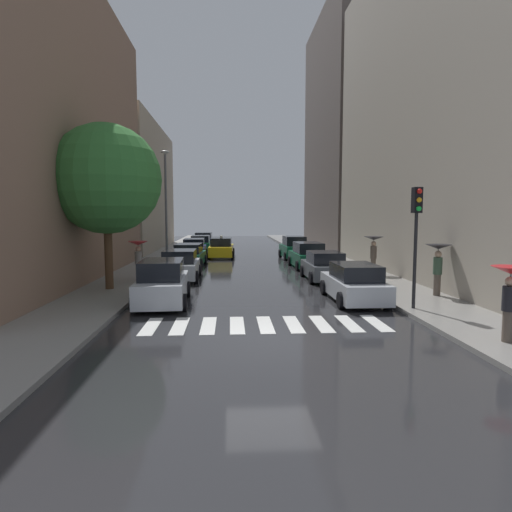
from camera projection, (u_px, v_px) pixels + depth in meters
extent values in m
cube|color=#272729|center=(244.00, 257.00, 35.90)|extent=(28.00, 72.00, 0.04)
cube|color=gray|center=(164.00, 257.00, 35.50)|extent=(3.00, 72.00, 0.15)
cube|color=gray|center=(321.00, 256.00, 36.28)|extent=(3.00, 72.00, 0.15)
cube|color=silver|center=(151.00, 326.00, 13.59)|extent=(0.45, 2.20, 0.01)
cube|color=silver|center=(180.00, 326.00, 13.64)|extent=(0.45, 2.20, 0.01)
cube|color=silver|center=(209.00, 325.00, 13.69)|extent=(0.45, 2.20, 0.01)
cube|color=silver|center=(237.00, 325.00, 13.75)|extent=(0.45, 2.20, 0.01)
cube|color=silver|center=(265.00, 325.00, 13.80)|extent=(0.45, 2.20, 0.01)
cube|color=silver|center=(293.00, 324.00, 13.85)|extent=(0.45, 2.20, 0.01)
cube|color=silver|center=(321.00, 324.00, 13.91)|extent=(0.45, 2.20, 0.01)
cube|color=silver|center=(349.00, 323.00, 13.96)|extent=(0.45, 2.20, 0.01)
cube|color=silver|center=(376.00, 323.00, 14.01)|extent=(0.45, 2.20, 0.01)
cube|color=#8C6B56|center=(32.00, 128.00, 21.80)|extent=(6.00, 21.93, 15.63)
cube|color=#B2A38C|center=(130.00, 188.00, 43.18)|extent=(6.00, 19.32, 12.25)
cube|color=#9E9384|center=(445.00, 104.00, 24.33)|extent=(6.00, 21.84, 19.35)
cube|color=#564C47|center=(348.00, 134.00, 44.29)|extent=(6.00, 16.91, 23.52)
cube|color=#B2B7BF|center=(163.00, 288.00, 17.05)|extent=(1.97, 4.51, 0.86)
cube|color=black|center=(162.00, 269.00, 16.75)|extent=(1.67, 2.51, 0.71)
cylinder|color=black|center=(146.00, 290.00, 18.43)|extent=(0.25, 0.65, 0.64)
cylinder|color=black|center=(188.00, 289.00, 18.61)|extent=(0.25, 0.65, 0.64)
cylinder|color=black|center=(134.00, 304.00, 15.53)|extent=(0.25, 0.65, 0.64)
cylinder|color=black|center=(183.00, 303.00, 15.72)|extent=(0.25, 0.65, 0.64)
cube|color=#B2B7BF|center=(180.00, 269.00, 23.46)|extent=(1.90, 4.16, 0.79)
cube|color=black|center=(180.00, 256.00, 23.19)|extent=(1.66, 2.29, 0.65)
cylinder|color=black|center=(167.00, 270.00, 24.78)|extent=(0.23, 0.64, 0.64)
cylinder|color=black|center=(199.00, 270.00, 24.90)|extent=(0.23, 0.64, 0.64)
cylinder|color=black|center=(159.00, 277.00, 22.06)|extent=(0.23, 0.64, 0.64)
cylinder|color=black|center=(196.00, 277.00, 22.19)|extent=(0.23, 0.64, 0.64)
cube|color=#0C4C2D|center=(189.00, 258.00, 29.54)|extent=(2.06, 4.46, 0.75)
cube|color=black|center=(189.00, 248.00, 29.26)|extent=(1.75, 2.48, 0.62)
cylinder|color=black|center=(179.00, 259.00, 30.99)|extent=(0.25, 0.65, 0.64)
cylinder|color=black|center=(205.00, 259.00, 31.02)|extent=(0.25, 0.65, 0.64)
cylinder|color=black|center=(172.00, 264.00, 28.12)|extent=(0.25, 0.65, 0.64)
cylinder|color=black|center=(201.00, 264.00, 28.14)|extent=(0.25, 0.65, 0.64)
cube|color=navy|center=(194.00, 251.00, 34.94)|extent=(1.85, 4.49, 0.78)
cube|color=black|center=(194.00, 243.00, 34.65)|extent=(1.60, 2.48, 0.64)
cylinder|color=black|center=(185.00, 253.00, 36.35)|extent=(0.23, 0.64, 0.64)
cylinder|color=black|center=(206.00, 253.00, 36.49)|extent=(0.23, 0.64, 0.64)
cylinder|color=black|center=(182.00, 256.00, 33.43)|extent=(0.23, 0.64, 0.64)
cylinder|color=black|center=(205.00, 256.00, 33.57)|extent=(0.23, 0.64, 0.64)
cube|color=#0C4C2D|center=(201.00, 246.00, 41.28)|extent=(1.87, 4.48, 0.75)
cube|color=black|center=(200.00, 239.00, 41.00)|extent=(1.64, 2.46, 0.62)
cylinder|color=black|center=(192.00, 247.00, 42.71)|extent=(0.22, 0.64, 0.64)
cylinder|color=black|center=(211.00, 247.00, 42.83)|extent=(0.22, 0.64, 0.64)
cylinder|color=black|center=(190.00, 250.00, 39.78)|extent=(0.22, 0.64, 0.64)
cylinder|color=black|center=(210.00, 249.00, 39.90)|extent=(0.22, 0.64, 0.64)
cube|color=navy|center=(204.00, 242.00, 46.68)|extent=(1.98, 4.19, 0.79)
cube|color=black|center=(204.00, 236.00, 46.40)|extent=(1.71, 2.32, 0.64)
cylinder|color=black|center=(196.00, 244.00, 48.03)|extent=(0.24, 0.65, 0.64)
cylinder|color=black|center=(213.00, 244.00, 48.09)|extent=(0.24, 0.65, 0.64)
cylinder|color=black|center=(194.00, 245.00, 45.31)|extent=(0.24, 0.65, 0.64)
cylinder|color=black|center=(212.00, 245.00, 45.37)|extent=(0.24, 0.65, 0.64)
cube|color=#B2B7BF|center=(354.00, 287.00, 17.61)|extent=(1.80, 4.45, 0.75)
cube|color=black|center=(356.00, 272.00, 17.32)|extent=(1.58, 2.45, 0.61)
cylinder|color=black|center=(324.00, 287.00, 19.03)|extent=(0.22, 0.64, 0.64)
cylinder|color=black|center=(364.00, 287.00, 19.14)|extent=(0.22, 0.64, 0.64)
cylinder|color=black|center=(341.00, 300.00, 16.12)|extent=(0.22, 0.64, 0.64)
cylinder|color=black|center=(388.00, 300.00, 16.23)|extent=(0.22, 0.64, 0.64)
cube|color=#474C51|center=(324.00, 270.00, 23.28)|extent=(1.86, 4.14, 0.75)
cube|color=black|center=(325.00, 257.00, 23.01)|extent=(1.64, 2.28, 0.61)
cylinder|color=black|center=(303.00, 271.00, 24.60)|extent=(0.22, 0.64, 0.64)
cylinder|color=black|center=(335.00, 271.00, 24.72)|extent=(0.22, 0.64, 0.64)
cylinder|color=black|center=(312.00, 278.00, 21.89)|extent=(0.22, 0.64, 0.64)
cylinder|color=black|center=(348.00, 277.00, 22.01)|extent=(0.22, 0.64, 0.64)
cube|color=#0C4C2D|center=(307.00, 259.00, 28.53)|extent=(1.97, 4.56, 0.84)
cube|color=black|center=(308.00, 248.00, 28.23)|extent=(1.69, 2.53, 0.69)
cylinder|color=black|center=(290.00, 261.00, 29.95)|extent=(0.24, 0.65, 0.64)
cylinder|color=black|center=(316.00, 261.00, 30.11)|extent=(0.24, 0.65, 0.64)
cylinder|color=black|center=(298.00, 266.00, 27.00)|extent=(0.24, 0.65, 0.64)
cylinder|color=black|center=(327.00, 266.00, 27.16)|extent=(0.24, 0.65, 0.64)
cube|color=#0C4C2D|center=(294.00, 251.00, 34.60)|extent=(1.91, 4.14, 0.90)
cube|color=black|center=(294.00, 241.00, 34.32)|extent=(1.63, 2.30, 0.73)
cylinder|color=black|center=(280.00, 253.00, 35.88)|extent=(0.24, 0.65, 0.64)
cylinder|color=black|center=(301.00, 253.00, 36.05)|extent=(0.24, 0.65, 0.64)
cylinder|color=black|center=(286.00, 256.00, 33.21)|extent=(0.24, 0.65, 0.64)
cylinder|color=black|center=(308.00, 256.00, 33.38)|extent=(0.24, 0.65, 0.64)
cube|color=yellow|center=(221.00, 250.00, 35.68)|extent=(1.99, 4.58, 0.80)
cube|color=black|center=(221.00, 242.00, 35.39)|extent=(1.70, 2.54, 0.65)
cube|color=#F2EDCC|center=(221.00, 237.00, 35.35)|extent=(0.21, 0.37, 0.18)
cylinder|color=black|center=(212.00, 252.00, 37.17)|extent=(0.24, 0.65, 0.64)
cylinder|color=black|center=(233.00, 252.00, 37.22)|extent=(0.24, 0.65, 0.64)
cylinder|color=black|center=(209.00, 255.00, 34.19)|extent=(0.24, 0.65, 0.64)
cylinder|color=black|center=(232.00, 255.00, 34.25)|extent=(0.24, 0.65, 0.64)
cylinder|color=navy|center=(139.00, 272.00, 22.15)|extent=(0.28, 0.28, 0.83)
cylinder|color=gray|center=(138.00, 258.00, 22.08)|extent=(0.36, 0.36, 0.65)
sphere|color=tan|center=(138.00, 249.00, 22.03)|extent=(0.26, 0.26, 0.26)
cone|color=red|center=(138.00, 243.00, 22.01)|extent=(1.01, 1.01, 0.20)
cylinder|color=#333338|center=(138.00, 251.00, 22.04)|extent=(0.02, 0.02, 0.75)
cylinder|color=brown|center=(437.00, 285.00, 18.00)|extent=(0.28, 0.28, 0.89)
cylinder|color=#38513D|center=(438.00, 266.00, 17.92)|extent=(0.36, 0.36, 0.70)
sphere|color=tan|center=(438.00, 254.00, 17.88)|extent=(0.28, 0.28, 0.28)
cone|color=black|center=(438.00, 247.00, 17.85)|extent=(1.05, 1.05, 0.20)
cylinder|color=#333338|center=(438.00, 256.00, 17.89)|extent=(0.02, 0.02, 0.79)
cylinder|color=brown|center=(508.00, 326.00, 11.41)|extent=(0.28, 0.28, 0.83)
cylinder|color=black|center=(509.00, 299.00, 11.34)|extent=(0.36, 0.36, 0.65)
sphere|color=tan|center=(510.00, 281.00, 11.30)|extent=(0.26, 0.26, 0.26)
cone|color=red|center=(511.00, 270.00, 11.27)|extent=(0.97, 0.97, 0.20)
cylinder|color=#333338|center=(510.00, 285.00, 11.31)|extent=(0.02, 0.02, 0.75)
cylinder|color=brown|center=(373.00, 266.00, 24.45)|extent=(0.28, 0.28, 0.89)
cylinder|color=brown|center=(373.00, 252.00, 24.38)|extent=(0.36, 0.36, 0.70)
sphere|color=tan|center=(374.00, 244.00, 24.33)|extent=(0.28, 0.28, 0.28)
cone|color=black|center=(374.00, 238.00, 24.30)|extent=(1.12, 1.12, 0.20)
cylinder|color=#333338|center=(374.00, 245.00, 24.34)|extent=(0.02, 0.02, 0.79)
cylinder|color=#513823|center=(109.00, 257.00, 19.57)|extent=(0.36, 0.36, 2.84)
sphere|color=#337533|center=(106.00, 179.00, 19.24)|extent=(4.88, 4.88, 4.88)
cylinder|color=black|center=(415.00, 261.00, 15.42)|extent=(0.12, 0.12, 3.40)
cube|color=black|center=(417.00, 200.00, 15.22)|extent=(0.30, 0.30, 0.90)
sphere|color=red|center=(420.00, 191.00, 15.01)|extent=(0.18, 0.18, 0.18)
sphere|color=#F2A519|center=(419.00, 200.00, 15.04)|extent=(0.18, 0.18, 0.18)
sphere|color=green|center=(419.00, 209.00, 15.07)|extent=(0.18, 0.18, 0.18)
cylinder|color=#595B60|center=(166.00, 209.00, 30.22)|extent=(0.16, 0.16, 7.50)
ellipsoid|color=beige|center=(165.00, 152.00, 29.86)|extent=(0.60, 0.28, 0.24)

